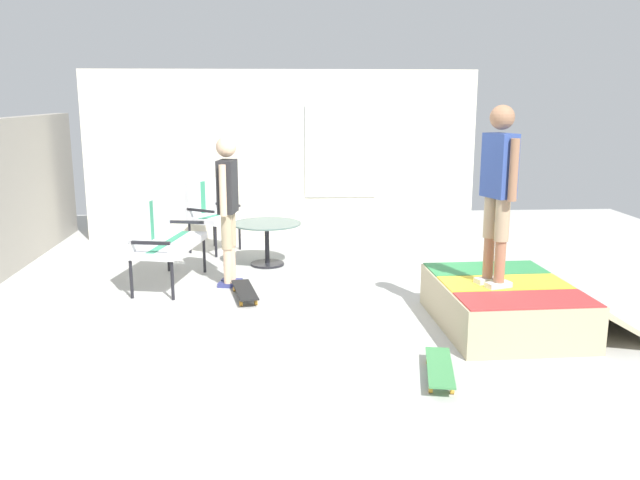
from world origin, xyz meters
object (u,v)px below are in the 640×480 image
person_skater (499,183)px  skateboard_spare (440,368)px  patio_table (267,235)px  patio_chair_near_house (208,209)px  skate_ramp (506,304)px  skateboard_by_bench (245,291)px  patio_bench (159,233)px  person_watching (228,200)px

person_skater → skateboard_spare: 1.86m
patio_table → skateboard_spare: (-3.68, -1.41, -0.32)m
patio_chair_near_house → skate_ramp: bearing=-137.2°
person_skater → skateboard_by_bench: size_ratio=2.03×
patio_bench → person_watching: bearing=-96.8°
patio_bench → patio_table: (0.82, -1.24, -0.21)m
skateboard_by_bench → skateboard_spare: 2.77m
skateboard_spare → skateboard_by_bench: bearing=36.2°
skate_ramp → patio_table: patio_table is taller
skate_ramp → skateboard_by_bench: skate_ramp is taller
patio_bench → person_skater: 3.93m
patio_chair_near_house → person_watching: 1.92m
skate_ramp → patio_bench: patio_bench is taller
person_watching → skateboard_spare: bearing=-146.4°
skate_ramp → patio_chair_near_house: bearing=42.8°
patio_table → person_watching: bearing=154.9°
patio_bench → patio_chair_near_house: same height
patio_bench → skateboard_by_bench: 1.30m
skateboard_spare → skate_ramp: bearing=-39.1°
patio_table → skateboard_spare: size_ratio=1.09×
skateboard_by_bench → person_watching: bearing=20.5°
patio_table → person_watching: size_ratio=0.52×
person_watching → skateboard_spare: 3.44m
skateboard_spare → patio_table: bearing=20.9°
skate_ramp → person_skater: bearing=116.6°
patio_bench → skate_ramp: bearing=-115.6°
skate_ramp → patio_bench: bearing=64.4°
patio_bench → skateboard_by_bench: patio_bench is taller
patio_chair_near_house → skateboard_spare: 5.14m
person_skater → skateboard_spare: person_skater is taller
person_watching → skateboard_spare: person_watching is taller
person_skater → skateboard_spare: bearing=144.5°
patio_bench → person_watching: person_watching is taller
patio_table → skateboard_spare: 3.95m
person_watching → skateboard_spare: (-2.76, -1.84, -0.94)m
patio_table → person_skater: 3.54m
person_skater → skateboard_by_bench: person_skater is taller
patio_table → person_skater: bearing=-140.5°
patio_table → skateboard_spare: bearing=-159.1°
skate_ramp → skateboard_by_bench: bearing=66.9°
person_skater → skateboard_by_bench: bearing=63.7°
person_watching → person_skater: size_ratio=1.04×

